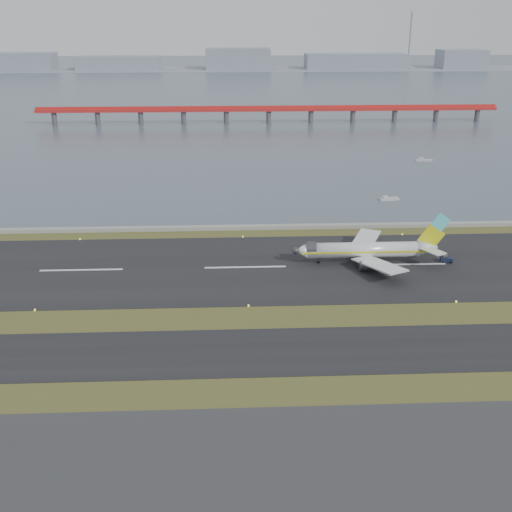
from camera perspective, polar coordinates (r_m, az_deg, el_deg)
The scene contains 11 objects.
ground at distance 130.44m, azimuth -0.55°, elevation -5.94°, with size 1000.00×1000.00×0.00m, color #374B1A.
taxiway_strip at distance 119.83m, azimuth -0.34°, elevation -8.50°, with size 1000.00×18.00×0.10m, color black.
runway_strip at distance 157.77m, azimuth -0.96°, elevation -1.01°, with size 1000.00×45.00×0.10m, color black.
seawall at distance 185.80m, azimuth -1.24°, elevation 2.56°, with size 1000.00×2.50×1.00m, color gray.
bay_water at distance 579.39m, azimuth -2.30°, elevation 15.00°, with size 1400.00×800.00×1.30m, color #404F5C.
red_pier at distance 370.77m, azimuth 1.14°, elevation 12.85°, with size 260.00×5.00×10.20m.
far_shoreline at distance 738.48m, azimuth -1.32°, elevation 16.74°, with size 1400.00×80.00×60.50m.
airliner at distance 161.98m, azimuth 10.01°, elevation 0.54°, with size 38.52×32.89×12.80m.
pushback_tug at distance 167.56m, azimuth 16.55°, elevation -0.27°, with size 3.07×2.10×1.82m.
workboat_near at distance 219.46m, azimuth 11.69°, elevation 5.01°, with size 6.81×3.03×1.60m.
workboat_far at distance 282.14m, azimuth 14.68°, elevation 8.25°, with size 7.05×3.19×1.65m.
Camera 1 is at (-4.13, -116.38, 58.76)m, focal length 45.00 mm.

